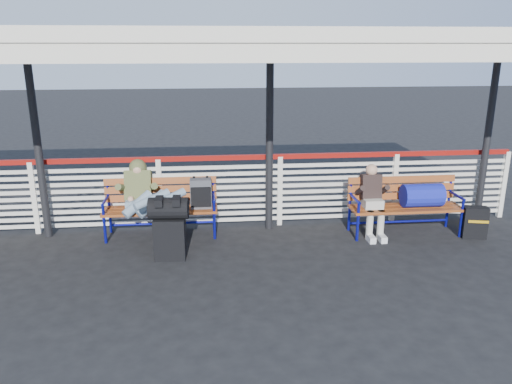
{
  "coord_description": "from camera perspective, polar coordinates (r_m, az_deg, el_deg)",
  "views": [
    {
      "loc": [
        0.78,
        -6.11,
        2.98
      ],
      "look_at": [
        1.5,
        1.0,
        0.86
      ],
      "focal_mm": 35.0,
      "sensor_mm": 36.0,
      "label": 1
    }
  ],
  "objects": [
    {
      "name": "luggage_stack",
      "position": [
        7.23,
        -9.86,
        -3.83
      ],
      "size": [
        0.58,
        0.35,
        0.92
      ],
      "rotation": [
        0.0,
        0.0,
        -0.08
      ],
      "color": "black",
      "rests_on": "ground"
    },
    {
      "name": "fence",
      "position": [
        8.37,
        -10.93,
        0.1
      ],
      "size": [
        12.08,
        0.08,
        1.24
      ],
      "color": "silver",
      "rests_on": "ground"
    },
    {
      "name": "companion_person",
      "position": [
        8.2,
        13.18,
        -0.86
      ],
      "size": [
        0.32,
        0.66,
        1.15
      ],
      "color": "#B9B7A8",
      "rests_on": "ground"
    },
    {
      "name": "bench_left",
      "position": [
        8.11,
        -9.35,
        -0.8
      ],
      "size": [
        1.8,
        0.56,
        0.94
      ],
      "color": "#A0541E",
      "rests_on": "ground"
    },
    {
      "name": "ground",
      "position": [
        6.84,
        -11.93,
        -9.72
      ],
      "size": [
        60.0,
        60.0,
        0.0
      ],
      "primitive_type": "plane",
      "color": "black",
      "rests_on": "ground"
    },
    {
      "name": "traveler_man",
      "position": [
        7.78,
        -12.23,
        -0.61
      ],
      "size": [
        0.94,
        1.53,
        0.77
      ],
      "color": "#7C90A7",
      "rests_on": "ground"
    },
    {
      "name": "canopy",
      "position": [
        7.02,
        -12.74,
        16.6
      ],
      "size": [
        12.6,
        3.6,
        3.16
      ],
      "color": "silver",
      "rests_on": "ground"
    },
    {
      "name": "bench_right",
      "position": [
        8.45,
        17.63,
        -0.6
      ],
      "size": [
        1.8,
        0.56,
        0.92
      ],
      "color": "#A0541E",
      "rests_on": "ground"
    },
    {
      "name": "suitcase_side",
      "position": [
        8.7,
        23.7,
        -3.2
      ],
      "size": [
        0.41,
        0.3,
        0.51
      ],
      "rotation": [
        0.0,
        0.0,
        -0.22
      ],
      "color": "black",
      "rests_on": "ground"
    }
  ]
}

